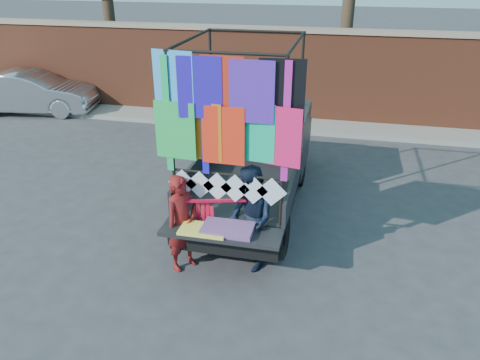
% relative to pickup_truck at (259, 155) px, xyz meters
% --- Properties ---
extents(ground, '(90.00, 90.00, 0.00)m').
position_rel_pickup_truck_xyz_m(ground, '(0.40, -2.04, -0.82)').
color(ground, '#38383A').
rests_on(ground, ground).
extents(brick_wall, '(30.00, 0.45, 2.61)m').
position_rel_pickup_truck_xyz_m(brick_wall, '(0.40, 4.96, 0.50)').
color(brick_wall, brown).
rests_on(brick_wall, ground).
extents(curb, '(30.00, 1.20, 0.12)m').
position_rel_pickup_truck_xyz_m(curb, '(0.40, 4.26, -0.76)').
color(curb, gray).
rests_on(curb, ground).
extents(pickup_truck, '(2.05, 5.16, 3.25)m').
position_rel_pickup_truck_xyz_m(pickup_truck, '(0.00, 0.00, 0.00)').
color(pickup_truck, black).
rests_on(pickup_truck, ground).
extents(sedan, '(4.00, 1.93, 1.26)m').
position_rel_pickup_truck_xyz_m(sedan, '(-7.77, 3.88, -0.19)').
color(sedan, '#B0B2B8').
rests_on(sedan, ground).
extents(woman, '(0.61, 0.66, 1.52)m').
position_rel_pickup_truck_xyz_m(woman, '(-0.63, -2.72, -0.06)').
color(woman, maroon).
rests_on(woman, ground).
extents(man, '(0.95, 1.00, 1.64)m').
position_rel_pickup_truck_xyz_m(man, '(0.35, -2.46, -0.00)').
color(man, '#131D31').
rests_on(man, ground).
extents(streamer_bundle, '(0.85, 0.27, 0.61)m').
position_rel_pickup_truck_xyz_m(streamer_bundle, '(-0.24, -2.60, 0.13)').
color(streamer_bundle, red).
rests_on(streamer_bundle, ground).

